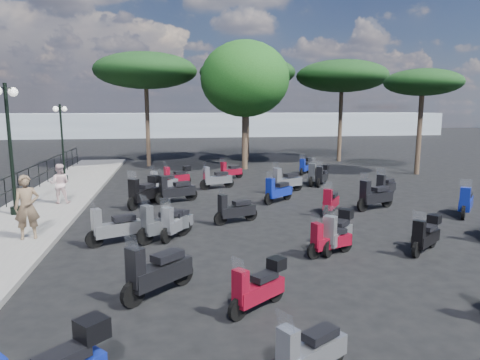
{
  "coord_description": "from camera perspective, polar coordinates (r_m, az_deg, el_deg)",
  "views": [
    {
      "loc": [
        -1.68,
        -13.08,
        3.8
      ],
      "look_at": [
        0.71,
        1.97,
        1.2
      ],
      "focal_mm": 32.0,
      "sensor_mm": 36.0,
      "label": 1
    }
  ],
  "objects": [
    {
      "name": "ground",
      "position": [
        13.73,
        -1.65,
        -6.39
      ],
      "size": [
        120.0,
        120.0,
        0.0
      ],
      "primitive_type": "plane",
      "color": "black",
      "rests_on": "ground"
    },
    {
      "name": "sidewalk",
      "position": [
        17.2,
        -25.11,
        -3.76
      ],
      "size": [
        3.0,
        30.0,
        0.15
      ],
      "primitive_type": "cube",
      "color": "slate",
      "rests_on": "ground"
    },
    {
      "name": "lamp_post_1",
      "position": [
        16.39,
        -28.36,
        4.62
      ],
      "size": [
        0.46,
        1.3,
        4.44
      ],
      "rotation": [
        0.0,
        0.0,
        -0.15
      ],
      "color": "black",
      "rests_on": "sidewalk"
    },
    {
      "name": "lamp_post_2",
      "position": [
        23.34,
        -22.64,
        5.31
      ],
      "size": [
        0.48,
        1.1,
        3.81
      ],
      "rotation": [
        0.0,
        0.0,
        -0.25
      ],
      "color": "black",
      "rests_on": "sidewalk"
    },
    {
      "name": "woman",
      "position": [
        13.31,
        -26.53,
        -3.26
      ],
      "size": [
        0.74,
        0.58,
        1.81
      ],
      "primitive_type": "imported",
      "rotation": [
        0.0,
        0.0,
        0.23
      ],
      "color": "brown",
      "rests_on": "sidewalk"
    },
    {
      "name": "pedestrian_far",
      "position": [
        17.75,
        -22.91,
        -0.44
      ],
      "size": [
        0.76,
        0.6,
        1.53
      ],
      "primitive_type": "imported",
      "rotation": [
        0.0,
        0.0,
        3.16
      ],
      "color": "beige",
      "rests_on": "sidewalk"
    },
    {
      "name": "scooter_1",
      "position": [
        8.99,
        -10.98,
        -11.97
      ],
      "size": [
        1.44,
        1.34,
        1.48
      ],
      "rotation": [
        0.0,
        0.0,
        2.32
      ],
      "color": "black",
      "rests_on": "ground"
    },
    {
      "name": "scooter_2",
      "position": [
        12.52,
        -10.24,
        -5.79
      ],
      "size": [
        1.54,
        1.12,
        1.43
      ],
      "rotation": [
        0.0,
        0.0,
        2.17
      ],
      "color": "black",
      "rests_on": "ground"
    },
    {
      "name": "scooter_3",
      "position": [
        12.51,
        -16.35,
        -6.13
      ],
      "size": [
        1.61,
        0.89,
        1.37
      ],
      "rotation": [
        0.0,
        0.0,
        2.0
      ],
      "color": "black",
      "rests_on": "ground"
    },
    {
      "name": "scooter_4",
      "position": [
        17.33,
        -8.59,
        -1.4
      ],
      "size": [
        1.71,
        0.91,
        1.44
      ],
      "rotation": [
        0.0,
        0.0,
        1.97
      ],
      "color": "black",
      "rests_on": "ground"
    },
    {
      "name": "scooter_5",
      "position": [
        21.01,
        -8.45,
        0.46
      ],
      "size": [
        1.47,
        0.86,
        1.25
      ],
      "rotation": [
        0.0,
        0.0,
        2.01
      ],
      "color": "black",
      "rests_on": "ground"
    },
    {
      "name": "scooter_6",
      "position": [
        6.5,
        9.2,
        -21.86
      ],
      "size": [
        1.34,
        0.87,
        1.19
      ],
      "rotation": [
        0.0,
        0.0,
        2.1
      ],
      "color": "black",
      "rests_on": "ground"
    },
    {
      "name": "scooter_7",
      "position": [
        8.3,
        2.46,
        -14.16
      ],
      "size": [
        1.28,
        1.02,
        1.19
      ],
      "rotation": [
        0.0,
        0.0,
        2.21
      ],
      "color": "black",
      "rests_on": "ground"
    },
    {
      "name": "scooter_8",
      "position": [
        12.71,
        -8.51,
        -5.7
      ],
      "size": [
        0.97,
        1.44,
        1.3
      ],
      "rotation": [
        0.0,
        0.0,
        2.59
      ],
      "color": "black",
      "rests_on": "ground"
    },
    {
      "name": "scooter_9",
      "position": [
        16.9,
        -12.68,
        -1.61
      ],
      "size": [
        1.2,
        1.64,
        1.48
      ],
      "rotation": [
        0.0,
        0.0,
        2.55
      ],
      "color": "black",
      "rests_on": "ground"
    },
    {
      "name": "scooter_10",
      "position": [
        20.11,
        -3.2,
        0.14
      ],
      "size": [
        1.67,
        0.73,
        1.36
      ],
      "rotation": [
        0.0,
        0.0,
        1.86
      ],
      "color": "black",
      "rests_on": "ground"
    },
    {
      "name": "scooter_11",
      "position": [
        19.56,
        -10.22,
        -0.36
      ],
      "size": [
        1.38,
        0.99,
        1.27
      ],
      "rotation": [
        0.0,
        0.0,
        2.16
      ],
      "color": "black",
      "rests_on": "ground"
    },
    {
      "name": "scooter_13",
      "position": [
        11.77,
        12.87,
        -6.8
      ],
      "size": [
        1.29,
        1.36,
        1.36
      ],
      "rotation": [
        0.0,
        0.0,
        2.39
      ],
      "color": "black",
      "rests_on": "ground"
    },
    {
      "name": "scooter_14",
      "position": [
        14.15,
        -0.68,
        -4.03
      ],
      "size": [
        1.55,
        0.78,
        1.29
      ],
      "rotation": [
        0.0,
        0.0,
        1.94
      ],
      "color": "black",
      "rests_on": "ground"
    },
    {
      "name": "scooter_15",
      "position": [
        17.27,
        5.06,
        -1.49
      ],
      "size": [
        1.39,
        1.12,
        1.34
      ],
      "rotation": [
        0.0,
        0.0,
        2.23
      ],
      "color": "black",
      "rests_on": "ground"
    },
    {
      "name": "scooter_16",
      "position": [
        19.34,
        6.17,
        -0.18
      ],
      "size": [
        1.71,
        0.97,
        1.46
      ],
      "rotation": [
        0.0,
        0.0,
        2.01
      ],
      "color": "black",
      "rests_on": "ground"
    },
    {
      "name": "scooter_17",
      "position": [
        22.81,
        -1.3,
        1.17
      ],
      "size": [
        1.41,
        0.84,
        1.22
      ],
      "rotation": [
        0.0,
        0.0,
        2.04
      ],
      "color": "black",
      "rests_on": "ground"
    },
    {
      "name": "scooter_19",
      "position": [
        12.37,
        23.52,
        -6.81
      ],
      "size": [
        1.31,
        1.07,
        1.23
      ],
      "rotation": [
        0.0,
        0.0,
        2.23
      ],
      "color": "black",
      "rests_on": "ground"
    },
    {
      "name": "scooter_20",
      "position": [
        11.37,
        11.82,
        -7.89
      ],
      "size": [
        1.42,
        0.72,
        1.18
      ],
      "rotation": [
        0.0,
        0.0,
        1.94
      ],
      "color": "black",
      "rests_on": "ground"
    },
    {
      "name": "scooter_21",
      "position": [
        15.7,
        11.99,
        -2.91
      ],
      "size": [
        0.99,
        1.36,
        1.26
      ],
      "rotation": [
        0.0,
        0.0,
        2.54
      ],
      "color": "black",
      "rests_on": "ground"
    },
    {
      "name": "scooter_22",
      "position": [
        21.41,
        10.03,
        0.66
      ],
      "size": [
        1.19,
        1.5,
        1.43
      ],
      "rotation": [
        0.0,
        0.0,
        2.49
      ],
      "color": "black",
      "rests_on": "ground"
    },
    {
      "name": "scooter_23",
      "position": [
        24.82,
        8.74,
        1.81
      ],
      "size": [
        1.06,
        1.26,
        1.2
      ],
      "rotation": [
        0.0,
        0.0,
        2.47
      ],
      "color": "black",
      "rests_on": "ground"
    },
    {
      "name": "scooter_26",
      "position": [
        17.03,
        27.89,
        -2.67
      ],
      "size": [
        1.26,
        1.4,
        1.41
      ],
      "rotation": [
        0.0,
        0.0,
        2.41
      ],
      "color": "black",
      "rests_on": "ground"
    },
    {
      "name": "scooter_27",
      "position": [
        16.78,
        17.52,
        -2.09
      ],
      "size": [
        1.74,
        0.91,
        1.46
      ],
      "rotation": [
        0.0,
        0.0,
        1.96
      ],
      "color": "black",
      "rests_on": "ground"
    },
    {
      "name": "scooter_28",
      "position": [
        19.08,
        18.81,
        -0.9
      ],
      "size": [
        1.37,
        1.16,
        1.35
      ],
      "rotation": [
        0.0,
        0.0,
        2.27
      ],
      "color": "black",
      "rests_on": "ground"
    },
    {
      "name": "scooter_29",
      "position": [
        21.33,
        10.88,
        0.54
      ],
      "size": [
        1.02,
        1.39,
        1.26
      ],
      "rotation": [
        0.0,
        0.0,
        2.55
      ],
      "color": "black",
      "rests_on": "ground"
    },
    {
      "name": "broadleaf_tree",
      "position": [
        26.45,
        0.65,
        13.28
      ],
      "size": [
        5.37,
        5.37,
        7.76
      ],
      "color": "#38281E",
      "rests_on": "ground"
    },
    {
      "name": "pine_0",
      "position": [
        30.82,
        0.98,
        14.08
      ],
      "size": [
        6.71,
        6.71,
        7.35
      ],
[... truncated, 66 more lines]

